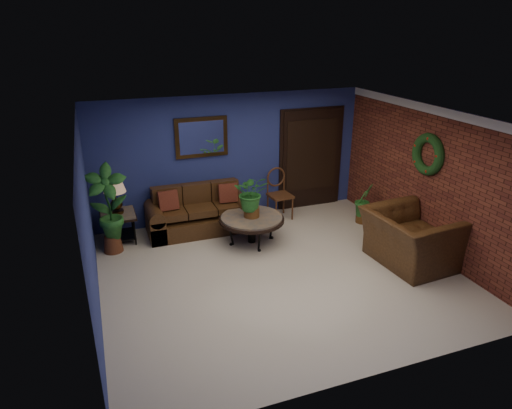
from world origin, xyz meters
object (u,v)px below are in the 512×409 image
object	(u,v)px
coffee_table	(252,219)
end_table	(118,220)
sofa	(199,215)
side_chair	(279,190)
armchair	(410,239)
table_lamp	(115,191)

from	to	relation	value
coffee_table	end_table	size ratio (longest dim) A/B	1.89
sofa	side_chair	size ratio (longest dim) A/B	1.91
armchair	end_table	bearing A→B (deg)	56.83
sofa	armchair	world-z (taller)	armchair
coffee_table	table_lamp	bearing A→B (deg)	159.41
end_table	sofa	bearing A→B (deg)	0.94
sofa	armchair	size ratio (longest dim) A/B	1.43
armchair	side_chair	bearing A→B (deg)	22.51
sofa	end_table	xyz separation A→B (m)	(-1.49, -0.02, 0.14)
table_lamp	side_chair	bearing A→B (deg)	1.37
end_table	coffee_table	bearing A→B (deg)	-20.59
end_table	table_lamp	world-z (taller)	table_lamp
end_table	side_chair	world-z (taller)	side_chair
coffee_table	side_chair	distance (m)	1.31
table_lamp	side_chair	distance (m)	3.20
sofa	armchair	distance (m)	3.89
sofa	coffee_table	bearing A→B (deg)	-48.42
end_table	table_lamp	bearing A→B (deg)	45.00
side_chair	table_lamp	bearing A→B (deg)	176.43
coffee_table	end_table	bearing A→B (deg)	159.41
coffee_table	table_lamp	xyz separation A→B (m)	(-2.26, 0.85, 0.54)
side_chair	end_table	bearing A→B (deg)	176.43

